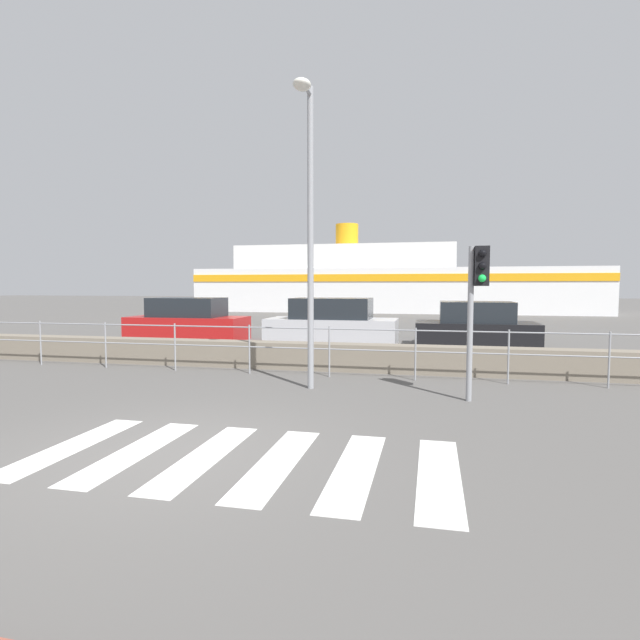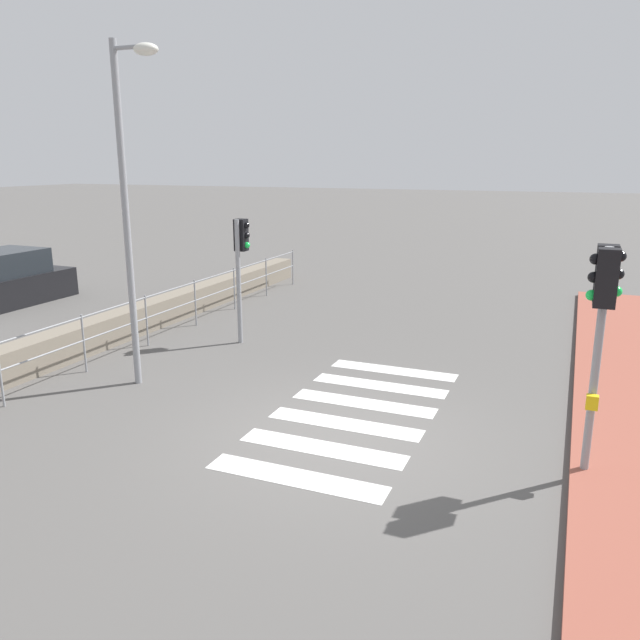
{
  "view_description": "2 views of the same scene",
  "coord_description": "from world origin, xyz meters",
  "px_view_note": "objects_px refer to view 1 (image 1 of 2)",
  "views": [
    {
      "loc": [
        3.13,
        -5.33,
        2.02
      ],
      "look_at": [
        1.48,
        2.0,
        1.5
      ],
      "focal_mm": 28.0,
      "sensor_mm": 36.0,
      "label": 1
    },
    {
      "loc": [
        -7.76,
        -3.01,
        3.89
      ],
      "look_at": [
        1.97,
        1.0,
        1.2
      ],
      "focal_mm": 35.0,
      "sensor_mm": 36.0,
      "label": 2
    }
  ],
  "objects_px": {
    "parked_car_silver": "(332,324)",
    "parked_car_black": "(476,328)",
    "streetlamp": "(309,203)",
    "traffic_light_far": "(477,288)",
    "ferry_boat": "(382,283)",
    "parked_car_red": "(187,322)"
  },
  "relations": [
    {
      "from": "parked_car_red",
      "to": "parked_car_silver",
      "type": "bearing_deg",
      "value": 0.0
    },
    {
      "from": "parked_car_silver",
      "to": "parked_car_black",
      "type": "xyz_separation_m",
      "value": [
        4.81,
        0.0,
        -0.04
      ]
    },
    {
      "from": "streetlamp",
      "to": "parked_car_red",
      "type": "distance_m",
      "value": 10.54
    },
    {
      "from": "parked_car_red",
      "to": "traffic_light_far",
      "type": "bearing_deg",
      "value": -39.72
    },
    {
      "from": "traffic_light_far",
      "to": "parked_car_silver",
      "type": "xyz_separation_m",
      "value": [
        -4.15,
        8.0,
        -1.31
      ]
    },
    {
      "from": "traffic_light_far",
      "to": "parked_car_silver",
      "type": "relative_size",
      "value": 0.6
    },
    {
      "from": "ferry_boat",
      "to": "parked_car_silver",
      "type": "bearing_deg",
      "value": -88.83
    },
    {
      "from": "traffic_light_far",
      "to": "parked_car_silver",
      "type": "distance_m",
      "value": 9.11
    },
    {
      "from": "streetlamp",
      "to": "parked_car_black",
      "type": "height_order",
      "value": "streetlamp"
    },
    {
      "from": "streetlamp",
      "to": "parked_car_red",
      "type": "bearing_deg",
      "value": 130.45
    },
    {
      "from": "traffic_light_far",
      "to": "parked_car_silver",
      "type": "bearing_deg",
      "value": 117.42
    },
    {
      "from": "parked_car_black",
      "to": "parked_car_silver",
      "type": "bearing_deg",
      "value": 180.0
    },
    {
      "from": "ferry_boat",
      "to": "parked_car_red",
      "type": "bearing_deg",
      "value": -102.42
    },
    {
      "from": "traffic_light_far",
      "to": "parked_car_red",
      "type": "bearing_deg",
      "value": 140.28
    },
    {
      "from": "ferry_boat",
      "to": "parked_car_black",
      "type": "bearing_deg",
      "value": -76.97
    },
    {
      "from": "parked_car_black",
      "to": "ferry_boat",
      "type": "bearing_deg",
      "value": 103.03
    },
    {
      "from": "streetlamp",
      "to": "parked_car_black",
      "type": "bearing_deg",
      "value": 64.24
    },
    {
      "from": "ferry_boat",
      "to": "parked_car_red",
      "type": "relative_size",
      "value": 6.86
    },
    {
      "from": "ferry_boat",
      "to": "parked_car_red",
      "type": "xyz_separation_m",
      "value": [
        -5.02,
        -22.79,
        -1.51
      ]
    },
    {
      "from": "traffic_light_far",
      "to": "parked_car_black",
      "type": "relative_size",
      "value": 0.7
    },
    {
      "from": "streetlamp",
      "to": "ferry_boat",
      "type": "xyz_separation_m",
      "value": [
        -1.55,
        30.5,
        -1.4
      ]
    },
    {
      "from": "streetlamp",
      "to": "parked_car_black",
      "type": "distance_m",
      "value": 9.05
    }
  ]
}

